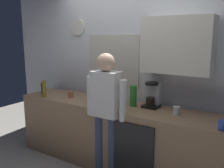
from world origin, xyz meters
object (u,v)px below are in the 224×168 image
(bottle_dark_sauce, at_px, (43,88))
(cup_terracotta_mug, at_px, (71,94))
(cup_white_mug, at_px, (177,110))
(coffee_maker, at_px, (152,96))
(bottle_olive_oil, at_px, (44,89))
(bottle_clear_soda, at_px, (133,96))
(potted_plant, at_px, (98,90))
(cup_blue_mug, at_px, (222,125))
(person_at_sink, at_px, (106,106))

(bottle_dark_sauce, xyz_separation_m, cup_terracotta_mug, (0.53, 0.07, -0.04))
(cup_white_mug, distance_m, cup_terracotta_mug, 1.60)
(coffee_maker, distance_m, bottle_olive_oil, 1.64)
(bottle_clear_soda, xyz_separation_m, potted_plant, (-0.61, 0.07, -0.01))
(coffee_maker, bearing_deg, bottle_dark_sauce, -171.73)
(bottle_clear_soda, height_order, bottle_dark_sauce, bottle_clear_soda)
(bottle_clear_soda, xyz_separation_m, bottle_dark_sauce, (-1.54, -0.15, -0.05))
(coffee_maker, bearing_deg, cup_white_mug, -20.22)
(bottle_olive_oil, xyz_separation_m, potted_plant, (0.77, 0.34, 0.01))
(coffee_maker, xyz_separation_m, cup_blue_mug, (0.90, -0.38, -0.10))
(potted_plant, relative_size, person_at_sink, 0.14)
(bottle_olive_oil, xyz_separation_m, cup_white_mug, (1.97, 0.24, -0.08))
(coffee_maker, bearing_deg, bottle_clear_soda, -155.11)
(coffee_maker, bearing_deg, person_at_sink, -132.17)
(cup_terracotta_mug, bearing_deg, bottle_olive_oil, -153.04)
(cup_white_mug, relative_size, person_at_sink, 0.06)
(cup_blue_mug, height_order, potted_plant, potted_plant)
(coffee_maker, height_order, person_at_sink, person_at_sink)
(bottle_olive_oil, bearing_deg, cup_blue_mug, -0.10)
(bottle_olive_oil, distance_m, cup_white_mug, 1.98)
(cup_blue_mug, xyz_separation_m, cup_terracotta_mug, (-2.14, 0.19, -0.00))
(bottle_clear_soda, relative_size, potted_plant, 1.22)
(bottle_olive_oil, bearing_deg, bottle_clear_soda, 11.16)
(cup_blue_mug, xyz_separation_m, person_at_sink, (-1.32, -0.08, 0.01))
(cup_blue_mug, distance_m, person_at_sink, 1.32)
(cup_blue_mug, relative_size, cup_terracotta_mug, 1.09)
(bottle_dark_sauce, height_order, cup_terracotta_mug, bottle_dark_sauce)
(bottle_olive_oil, relative_size, cup_terracotta_mug, 2.72)
(cup_white_mug, bearing_deg, bottle_olive_oil, -173.11)
(bottle_clear_soda, relative_size, cup_blue_mug, 2.80)
(potted_plant, distance_m, person_at_sink, 0.60)
(coffee_maker, relative_size, cup_blue_mug, 3.30)
(potted_plant, bearing_deg, bottle_olive_oil, -156.26)
(bottle_clear_soda, relative_size, bottle_dark_sauce, 1.56)
(cup_white_mug, relative_size, potted_plant, 0.41)
(bottle_dark_sauce, relative_size, cup_blue_mug, 1.80)
(bottle_clear_soda, distance_m, potted_plant, 0.61)
(bottle_clear_soda, bearing_deg, potted_plant, 173.91)
(coffee_maker, height_order, cup_white_mug, coffee_maker)
(bottle_olive_oil, bearing_deg, coffee_maker, 13.18)
(cup_white_mug, distance_m, person_at_sink, 0.85)
(bottle_dark_sauce, bearing_deg, coffee_maker, 8.27)
(cup_white_mug, xyz_separation_m, potted_plant, (-1.20, 0.10, 0.08))
(bottle_dark_sauce, relative_size, cup_white_mug, 1.89)
(cup_white_mug, height_order, cup_terracotta_mug, cup_white_mug)
(cup_blue_mug, distance_m, potted_plant, 1.77)
(cup_white_mug, xyz_separation_m, person_at_sink, (-0.78, -0.32, 0.01))
(coffee_maker, relative_size, cup_white_mug, 3.47)
(coffee_maker, bearing_deg, cup_terracotta_mug, -171.31)
(bottle_dark_sauce, xyz_separation_m, bottle_olive_oil, (0.16, -0.12, 0.04))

